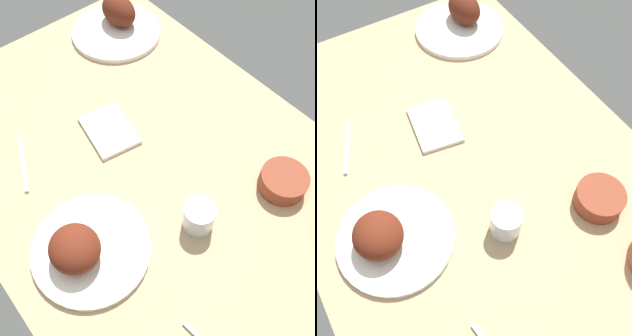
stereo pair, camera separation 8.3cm
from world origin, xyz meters
TOP-DOWN VIEW (x-y plane):
  - dining_table at (0.00, 0.00)cm, footprint 140.00×90.00cm
  - plate_center_main at (6.19, -26.86)cm, footprint 27.43×27.43cm
  - plate_near_viewer at (-52.24, 26.60)cm, footprint 29.79×29.79cm
  - bowl_cream at (23.44, 21.20)cm, footprint 11.88×11.88cm
  - water_tumbler at (17.30, -2.00)cm, footprint 7.38×7.38cm
  - folded_napkin at (-18.87, -1.61)cm, footprint 18.14×14.42cm
  - fork_loose at (-24.61, -25.40)cm, footprint 16.55×7.99cm

SIDE VIEW (x-z plane):
  - dining_table at x=0.00cm, z-range 0.00..4.00cm
  - fork_loose at x=-24.61cm, z-range 4.00..4.80cm
  - folded_napkin at x=-18.87cm, z-range 4.00..5.20cm
  - bowl_cream at x=23.44cm, z-range 4.24..9.17cm
  - plate_center_main at x=6.19cm, z-range 2.17..12.08cm
  - plate_near_viewer at x=-52.24cm, z-range 1.83..12.54cm
  - water_tumbler at x=17.30cm, z-range 4.00..11.53cm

